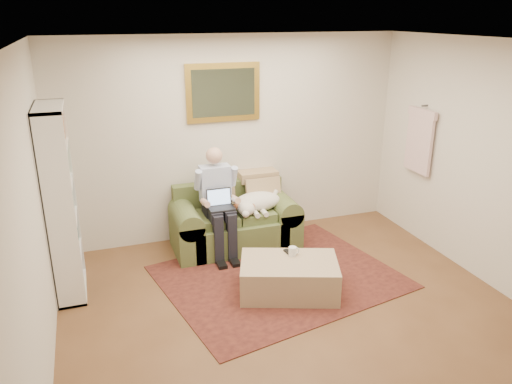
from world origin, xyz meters
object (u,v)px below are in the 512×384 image
laptop (220,203)px  ottoman (289,277)px  sofa (235,226)px  seated_man (219,204)px  sleeping_dog (257,201)px  coffee_mug (292,251)px  bookshelf (61,203)px

laptop → ottoman: 1.28m
sofa → seated_man: bearing=-148.5°
sofa → sleeping_dog: bearing=-15.7°
sofa → coffee_mug: size_ratio=15.65×
coffee_mug → laptop: bearing=118.7°
seated_man → sleeping_dog: (0.52, 0.06, -0.06)m
seated_man → bookshelf: 1.81m
ottoman → sleeping_dog: bearing=86.9°
sofa → sleeping_dog: (0.28, -0.08, 0.33)m
coffee_mug → sofa: bearing=104.2°
seated_man → laptop: 0.07m
sofa → seated_man: size_ratio=1.19×
ottoman → bookshelf: bookshelf is taller
seated_man → bookshelf: bookshelf is taller
sofa → coffee_mug: bearing=-75.8°
sleeping_dog → ottoman: sleeping_dog is taller
seated_man → coffee_mug: bearing=-62.7°
seated_man → ottoman: size_ratio=1.30×
seated_man → sleeping_dog: bearing=7.1°
laptop → bookshelf: size_ratio=0.15×
sofa → coffee_mug: 1.22m
sofa → ottoman: (0.21, -1.30, -0.09)m
coffee_mug → bookshelf: size_ratio=0.05×
seated_man → ottoman: (0.45, -1.15, -0.47)m
ottoman → coffee_mug: (0.08, 0.12, 0.23)m
seated_man → ottoman: 1.32m
ottoman → bookshelf: bearing=159.3°
seated_man → ottoman: bearing=-68.7°
sleeping_dog → coffee_mug: sleeping_dog is taller
coffee_mug → seated_man: bearing=117.3°
sleeping_dog → ottoman: (-0.07, -1.22, -0.41)m
sofa → ottoman: bearing=-80.6°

